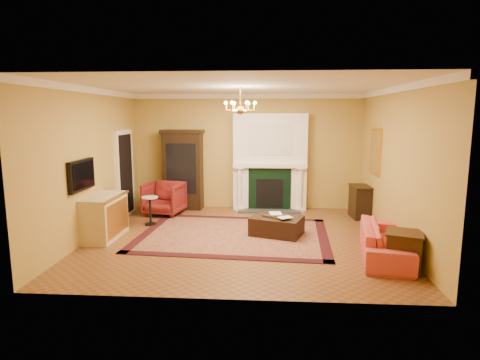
# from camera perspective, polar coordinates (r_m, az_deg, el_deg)

# --- Properties ---
(floor) EXTENTS (6.00, 5.50, 0.02)m
(floor) POSITION_cam_1_polar(r_m,az_deg,el_deg) (8.21, 0.05, -8.29)
(floor) COLOR brown
(floor) RESTS_ON ground
(ceiling) EXTENTS (6.00, 5.50, 0.02)m
(ceiling) POSITION_cam_1_polar(r_m,az_deg,el_deg) (7.85, 0.05, 13.24)
(ceiling) COLOR silver
(ceiling) RESTS_ON wall_back
(wall_back) EXTENTS (6.00, 0.02, 3.00)m
(wall_back) POSITION_cam_1_polar(r_m,az_deg,el_deg) (10.63, 1.03, 4.04)
(wall_back) COLOR #B1873F
(wall_back) RESTS_ON floor
(wall_front) EXTENTS (6.00, 0.02, 3.00)m
(wall_front) POSITION_cam_1_polar(r_m,az_deg,el_deg) (5.17, -1.98, -1.51)
(wall_front) COLOR #B1873F
(wall_front) RESTS_ON floor
(wall_left) EXTENTS (0.02, 5.50, 3.00)m
(wall_left) POSITION_cam_1_polar(r_m,az_deg,el_deg) (8.62, -20.35, 2.25)
(wall_left) COLOR #B1873F
(wall_left) RESTS_ON floor
(wall_right) EXTENTS (0.02, 5.50, 3.00)m
(wall_right) POSITION_cam_1_polar(r_m,az_deg,el_deg) (8.26, 21.39, 1.90)
(wall_right) COLOR #B1873F
(wall_right) RESTS_ON floor
(fireplace) EXTENTS (1.90, 0.70, 2.50)m
(fireplace) POSITION_cam_1_polar(r_m,az_deg,el_deg) (10.46, 4.26, 2.25)
(fireplace) COLOR white
(fireplace) RESTS_ON wall_back
(crown_molding) EXTENTS (6.00, 5.50, 0.12)m
(crown_molding) POSITION_cam_1_polar(r_m,az_deg,el_deg) (8.80, 0.47, 12.35)
(crown_molding) COLOR white
(crown_molding) RESTS_ON ceiling
(doorway) EXTENTS (0.08, 1.05, 2.10)m
(doorway) POSITION_cam_1_polar(r_m,az_deg,el_deg) (10.22, -16.06, 0.91)
(doorway) COLOR white
(doorway) RESTS_ON wall_left
(tv_panel) EXTENTS (0.09, 0.95, 0.58)m
(tv_panel) POSITION_cam_1_polar(r_m,az_deg,el_deg) (8.08, -21.60, 0.67)
(tv_panel) COLOR black
(tv_panel) RESTS_ON wall_left
(gilt_mirror) EXTENTS (0.06, 0.76, 1.05)m
(gilt_mirror) POSITION_cam_1_polar(r_m,az_deg,el_deg) (9.57, 18.70, 3.88)
(gilt_mirror) COLOR gold
(gilt_mirror) RESTS_ON wall_right
(chandelier) EXTENTS (0.63, 0.55, 0.53)m
(chandelier) POSITION_cam_1_polar(r_m,az_deg,el_deg) (7.83, 0.05, 10.30)
(chandelier) COLOR #C58536
(chandelier) RESTS_ON ceiling
(oriental_rug) EXTENTS (4.03, 3.13, 0.02)m
(oriental_rug) POSITION_cam_1_polar(r_m,az_deg,el_deg) (8.39, -0.90, -7.77)
(oriental_rug) COLOR #480F11
(oriental_rug) RESTS_ON floor
(china_cabinet) EXTENTS (1.01, 0.49, 1.99)m
(china_cabinet) POSITION_cam_1_polar(r_m,az_deg,el_deg) (10.63, -8.10, 1.23)
(china_cabinet) COLOR black
(china_cabinet) RESTS_ON floor
(wingback_armchair) EXTENTS (1.00, 0.96, 0.89)m
(wingback_armchair) POSITION_cam_1_polar(r_m,az_deg,el_deg) (10.15, -10.73, -2.38)
(wingback_armchair) COLOR maroon
(wingback_armchair) RESTS_ON floor
(pedestal_table) EXTENTS (0.36, 0.36, 0.65)m
(pedestal_table) POSITION_cam_1_polar(r_m,az_deg,el_deg) (9.27, -12.67, -3.99)
(pedestal_table) COLOR black
(pedestal_table) RESTS_ON floor
(commode) EXTENTS (0.57, 1.18, 0.87)m
(commode) POSITION_cam_1_polar(r_m,az_deg,el_deg) (8.53, -18.75, -5.01)
(commode) COLOR #C6BB91
(commode) RESTS_ON floor
(coral_sofa) EXTENTS (0.90, 2.02, 0.76)m
(coral_sofa) POSITION_cam_1_polar(r_m,az_deg,el_deg) (7.48, 20.00, -7.49)
(coral_sofa) COLOR #BD3D3C
(coral_sofa) RESTS_ON floor
(end_table) EXTENTS (0.66, 0.66, 0.60)m
(end_table) POSITION_cam_1_polar(r_m,az_deg,el_deg) (7.01, 22.24, -9.44)
(end_table) COLOR #381D0F
(end_table) RESTS_ON floor
(console_table) EXTENTS (0.43, 0.70, 0.75)m
(console_table) POSITION_cam_1_polar(r_m,az_deg,el_deg) (10.11, 16.70, -3.06)
(console_table) COLOR black
(console_table) RESTS_ON floor
(leather_ottoman) EXTENTS (1.18, 1.02, 0.37)m
(leather_ottoman) POSITION_cam_1_polar(r_m,az_deg,el_deg) (8.36, 5.26, -6.48)
(leather_ottoman) COLOR black
(leather_ottoman) RESTS_ON oriental_rug
(ottoman_tray) EXTENTS (0.59, 0.57, 0.03)m
(ottoman_tray) POSITION_cam_1_polar(r_m,az_deg,el_deg) (8.33, 5.24, -5.11)
(ottoman_tray) COLOR black
(ottoman_tray) RESTS_ON leather_ottoman
(book_a) EXTENTS (0.24, 0.06, 0.32)m
(book_a) POSITION_cam_1_polar(r_m,az_deg,el_deg) (8.32, 4.26, -3.84)
(book_a) COLOR gray
(book_a) RESTS_ON ottoman_tray
(book_b) EXTENTS (0.12, 0.18, 0.27)m
(book_b) POSITION_cam_1_polar(r_m,az_deg,el_deg) (8.16, 6.05, -4.33)
(book_b) COLOR gray
(book_b) RESTS_ON ottoman_tray
(topiary_left) EXTENTS (0.15, 0.15, 0.39)m
(topiary_left) POSITION_cam_1_polar(r_m,az_deg,el_deg) (10.40, 1.46, 3.62)
(topiary_left) COLOR gray
(topiary_left) RESTS_ON fireplace
(topiary_right) EXTENTS (0.16, 0.16, 0.42)m
(topiary_right) POSITION_cam_1_polar(r_m,az_deg,el_deg) (10.43, 8.64, 3.62)
(topiary_right) COLOR gray
(topiary_right) RESTS_ON fireplace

